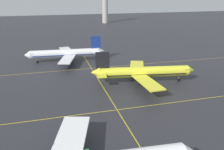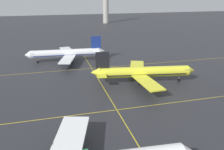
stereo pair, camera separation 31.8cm
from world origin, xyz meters
TOP-DOWN VIEW (x-y plane):
  - airliner_second_row at (13.42, 49.51)m, footprint 34.34×29.29m
  - airliner_third_row at (-8.60, 81.22)m, footprint 33.56×28.87m
  - taxiway_markings at (0.00, 33.55)m, footprint 139.67×117.33m
  - control_tower at (38.32, 204.00)m, footprint 8.82×8.82m

SIDE VIEW (x-z plane):
  - taxiway_markings at x=0.00m, z-range 0.00..0.01m
  - airliner_third_row at x=-8.60m, z-range -1.65..8.78m
  - airliner_second_row at x=13.42m, z-range -1.70..9.00m
  - control_tower at x=38.32m, z-range 2.98..38.85m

